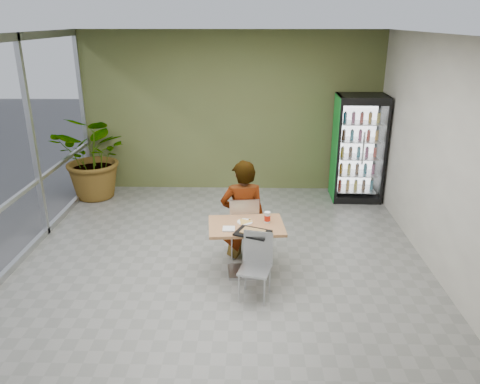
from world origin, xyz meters
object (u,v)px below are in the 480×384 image
dining_table (246,239)px  cafeteria_tray (253,233)px  soda_cup (267,217)px  chair_far (244,223)px  potted_plant (96,156)px  beverage_fridge (358,148)px  seated_woman (243,219)px  chair_near (256,260)px

dining_table → cafeteria_tray: bearing=-73.0°
soda_cup → cafeteria_tray: (-0.20, -0.36, -0.06)m
cafeteria_tray → dining_table: bearing=107.0°
chair_far → potted_plant: bearing=-47.0°
chair_far → beverage_fridge: beverage_fridge is taller
dining_table → seated_woman: seated_woman is taller
seated_woman → potted_plant: potted_plant is taller
dining_table → chair_near: 0.55m
chair_near → seated_woman: 1.08m
cafeteria_tray → potted_plant: bearing=133.6°
chair_far → seated_woman: 0.07m
chair_near → cafeteria_tray: chair_near is taller
soda_cup → dining_table: bearing=-165.2°
chair_far → cafeteria_tray: chair_far is taller
cafeteria_tray → potted_plant: 4.46m
chair_far → soda_cup: size_ratio=6.19×
soda_cup → beverage_fridge: size_ratio=0.08×
chair_near → potted_plant: 4.68m
cafeteria_tray → beverage_fridge: bearing=58.2°
soda_cup → potted_plant: size_ratio=0.09×
chair_near → soda_cup: (0.15, 0.61, 0.32)m
chair_far → cafeteria_tray: (0.13, -0.76, 0.20)m
dining_table → cafeteria_tray: size_ratio=2.48×
soda_cup → potted_plant: bearing=138.9°
dining_table → beverage_fridge: (2.13, 3.01, 0.49)m
chair_far → chair_near: size_ratio=1.12×
chair_near → beverage_fridge: bearing=74.2°
beverage_fridge → potted_plant: 5.12m
cafeteria_tray → seated_woman: bearing=100.1°
dining_table → potted_plant: size_ratio=0.64×
seated_woman → chair_near: bearing=93.3°
soda_cup → potted_plant: potted_plant is taller
soda_cup → chair_far: bearing=129.9°
chair_near → cafeteria_tray: bearing=115.0°
beverage_fridge → dining_table: bearing=-124.0°
seated_woman → soda_cup: bearing=120.6°
chair_near → potted_plant: potted_plant is taller
seated_woman → cafeteria_tray: size_ratio=4.14×
cafeteria_tray → beverage_fridge: (2.05, 3.29, 0.26)m
dining_table → seated_woman: 0.53m
chair_near → chair_far: bearing=113.8°
chair_near → seated_woman: (-0.19, 1.06, 0.10)m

